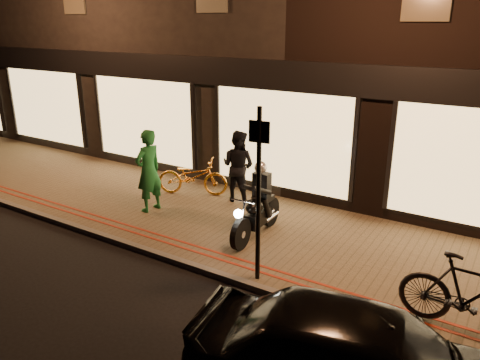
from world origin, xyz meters
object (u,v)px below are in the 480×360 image
object	(u,v)px
sign_post	(259,187)
person_green	(149,171)
motorcycle	(257,208)
bicycle_gold	(193,177)

from	to	relation	value
sign_post	person_green	bearing A→B (deg)	160.07
motorcycle	sign_post	bearing A→B (deg)	-61.91
motorcycle	bicycle_gold	xyz separation A→B (m)	(-2.65, 1.26, -0.14)
sign_post	person_green	size ratio (longest dim) A/B	1.55
person_green	motorcycle	bearing A→B (deg)	99.26
bicycle_gold	person_green	xyz separation A→B (m)	(-0.19, -1.38, 0.50)
person_green	sign_post	bearing A→B (deg)	76.82
motorcycle	bicycle_gold	world-z (taller)	motorcycle
motorcycle	sign_post	distance (m)	2.00
bicycle_gold	person_green	distance (m)	1.48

